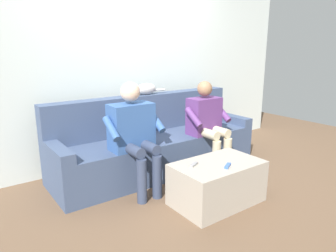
{
  "coord_description": "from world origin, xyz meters",
  "views": [
    {
      "loc": [
        2.02,
        2.91,
        1.49
      ],
      "look_at": [
        0.0,
        0.12,
        0.61
      ],
      "focal_mm": 33.12,
      "sensor_mm": 36.0,
      "label": 1
    }
  ],
  "objects_px": {
    "coffee_table": "(217,183)",
    "person_right_seated": "(134,131)",
    "person_left_seated": "(207,121)",
    "couch": "(155,144)",
    "cat_on_backrest": "(144,89)",
    "remote_blue": "(228,166)",
    "remote_gray": "(194,164)"
  },
  "relations": [
    {
      "from": "coffee_table",
      "to": "remote_blue",
      "type": "relative_size",
      "value": 6.83
    },
    {
      "from": "cat_on_backrest",
      "to": "remote_blue",
      "type": "height_order",
      "value": "cat_on_backrest"
    },
    {
      "from": "person_left_seated",
      "to": "cat_on_backrest",
      "type": "relative_size",
      "value": 2.16
    },
    {
      "from": "person_left_seated",
      "to": "remote_gray",
      "type": "bearing_deg",
      "value": 39.83
    },
    {
      "from": "coffee_table",
      "to": "person_left_seated",
      "type": "xyz_separation_m",
      "value": [
        -0.51,
        -0.7,
        0.42
      ]
    },
    {
      "from": "remote_blue",
      "to": "remote_gray",
      "type": "bearing_deg",
      "value": -72.08
    },
    {
      "from": "person_left_seated",
      "to": "person_right_seated",
      "type": "bearing_deg",
      "value": -0.83
    },
    {
      "from": "couch",
      "to": "remote_blue",
      "type": "xyz_separation_m",
      "value": [
        0.0,
        1.22,
        0.1
      ]
    },
    {
      "from": "coffee_table",
      "to": "remote_gray",
      "type": "distance_m",
      "value": 0.33
    },
    {
      "from": "person_left_seated",
      "to": "remote_blue",
      "type": "height_order",
      "value": "person_left_seated"
    },
    {
      "from": "cat_on_backrest",
      "to": "remote_gray",
      "type": "bearing_deg",
      "value": 79.96
    },
    {
      "from": "person_left_seated",
      "to": "person_right_seated",
      "type": "height_order",
      "value": "person_right_seated"
    },
    {
      "from": "coffee_table",
      "to": "remote_blue",
      "type": "height_order",
      "value": "remote_blue"
    },
    {
      "from": "person_left_seated",
      "to": "remote_gray",
      "type": "distance_m",
      "value": 0.98
    },
    {
      "from": "coffee_table",
      "to": "couch",
      "type": "bearing_deg",
      "value": -90.0
    },
    {
      "from": "coffee_table",
      "to": "person_left_seated",
      "type": "distance_m",
      "value": 0.96
    },
    {
      "from": "coffee_table",
      "to": "person_right_seated",
      "type": "height_order",
      "value": "person_right_seated"
    },
    {
      "from": "coffee_table",
      "to": "remote_gray",
      "type": "bearing_deg",
      "value": -20.14
    },
    {
      "from": "couch",
      "to": "remote_gray",
      "type": "bearing_deg",
      "value": 77.12
    },
    {
      "from": "person_right_seated",
      "to": "cat_on_backrest",
      "type": "distance_m",
      "value": 0.85
    },
    {
      "from": "couch",
      "to": "cat_on_backrest",
      "type": "height_order",
      "value": "cat_on_backrest"
    },
    {
      "from": "couch",
      "to": "coffee_table",
      "type": "bearing_deg",
      "value": 90.0
    },
    {
      "from": "coffee_table",
      "to": "cat_on_backrest",
      "type": "distance_m",
      "value": 1.53
    },
    {
      "from": "person_left_seated",
      "to": "cat_on_backrest",
      "type": "xyz_separation_m",
      "value": [
        0.52,
        -0.62,
        0.36
      ]
    },
    {
      "from": "person_right_seated",
      "to": "remote_blue",
      "type": "relative_size",
      "value": 9.11
    },
    {
      "from": "person_left_seated",
      "to": "remote_gray",
      "type": "height_order",
      "value": "person_left_seated"
    },
    {
      "from": "couch",
      "to": "person_left_seated",
      "type": "height_order",
      "value": "person_left_seated"
    },
    {
      "from": "couch",
      "to": "remote_gray",
      "type": "xyz_separation_m",
      "value": [
        0.23,
        1.01,
        0.1
      ]
    },
    {
      "from": "coffee_table",
      "to": "person_right_seated",
      "type": "xyz_separation_m",
      "value": [
        0.51,
        -0.71,
        0.45
      ]
    },
    {
      "from": "person_right_seated",
      "to": "cat_on_backrest",
      "type": "xyz_separation_m",
      "value": [
        -0.49,
        -0.61,
        0.33
      ]
    },
    {
      "from": "cat_on_backrest",
      "to": "remote_blue",
      "type": "relative_size",
      "value": 4.02
    },
    {
      "from": "remote_gray",
      "to": "remote_blue",
      "type": "relative_size",
      "value": 0.93
    }
  ]
}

